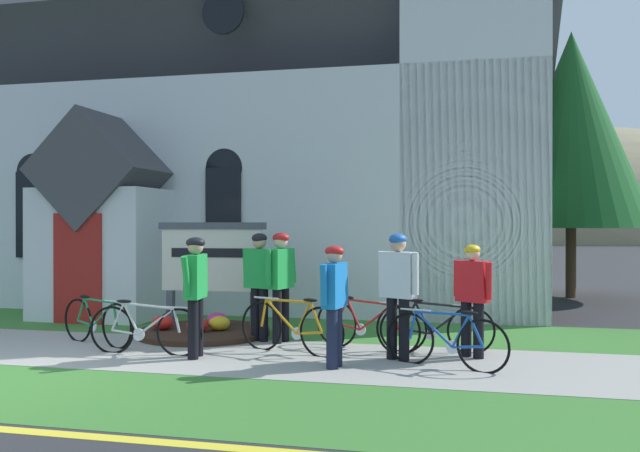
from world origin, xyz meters
TOP-DOWN VIEW (x-y plane):
  - ground at (0.00, 4.00)m, footprint 140.00×140.00m
  - sidewalk_slab at (0.87, 1.93)m, footprint 32.00×2.53m
  - grass_verge at (0.87, -0.42)m, footprint 32.00×2.18m
  - church_lawn at (0.87, 4.43)m, footprint 24.00×2.47m
  - church_building at (1.23, 10.31)m, footprint 13.34×11.76m
  - church_sign at (1.37, 3.79)m, footprint 1.96×0.21m
  - flower_bed at (1.35, 3.42)m, footprint 2.25×2.25m
  - bicycle_red at (5.30, 2.79)m, footprint 1.69×0.21m
  - bicycle_silver at (0.05, 2.26)m, footprint 1.59×0.69m
  - bicycle_blue at (5.47, 1.81)m, footprint 1.63×0.65m
  - bicycle_orange at (3.22, 2.27)m, footprint 1.73×0.63m
  - bicycle_white at (1.16, 1.74)m, footprint 1.78×0.08m
  - bicycle_black at (4.25, 2.79)m, footprint 1.69×0.71m
  - cyclist_in_yellow_jersey at (4.80, 2.14)m, footprint 0.59×0.44m
  - cyclist_in_orange_jersey at (5.81, 2.53)m, footprint 0.53×0.48m
  - cyclist_in_green_jersey at (2.84, 3.05)m, footprint 0.34×0.70m
  - cyclist_in_white_jersey at (1.99, 1.67)m, footprint 0.30×0.75m
  - cyclist_in_red_jersey at (4.03, 1.49)m, footprint 0.29×0.69m
  - cyclist_in_blue_jersey at (2.47, 3.08)m, footprint 0.63×0.36m
  - roadside_conifer at (8.37, 10.63)m, footprint 3.96×3.96m
  - distant_hill at (4.31, 74.84)m, footprint 103.04×52.22m

SIDE VIEW (x-z plane):
  - ground at x=0.00m, z-range 0.00..0.00m
  - distant_hill at x=4.31m, z-range -13.54..13.54m
  - grass_verge at x=0.87m, z-range 0.00..0.01m
  - church_lawn at x=0.87m, z-range 0.00..0.01m
  - sidewalk_slab at x=0.87m, z-range 0.00..0.01m
  - flower_bed at x=1.35m, z-range -0.09..0.25m
  - bicycle_red at x=5.30m, z-range -0.04..0.77m
  - bicycle_silver at x=0.05m, z-range -0.02..0.76m
  - bicycle_white at x=1.16m, z-range -0.04..0.78m
  - bicycle_blue at x=5.47m, z-range -0.03..0.77m
  - bicycle_black at x=4.25m, z-range -0.03..0.79m
  - bicycle_orange at x=3.22m, z-range -0.04..0.81m
  - cyclist_in_orange_jersey at x=5.81m, z-range 0.13..1.74m
  - cyclist_in_red_jersey at x=4.03m, z-range 0.13..1.75m
  - cyclist_in_white_jersey at x=1.99m, z-range 0.15..1.87m
  - cyclist_in_blue_jersey at x=2.47m, z-range 0.16..1.91m
  - cyclist_in_green_jersey at x=2.84m, z-range 0.16..1.93m
  - cyclist_in_yellow_jersey at x=4.80m, z-range 0.17..1.94m
  - church_sign at x=1.37m, z-range 0.29..2.22m
  - roadside_conifer at x=8.37m, z-range 0.89..7.71m
  - church_building at x=1.23m, z-range -2.04..11.76m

